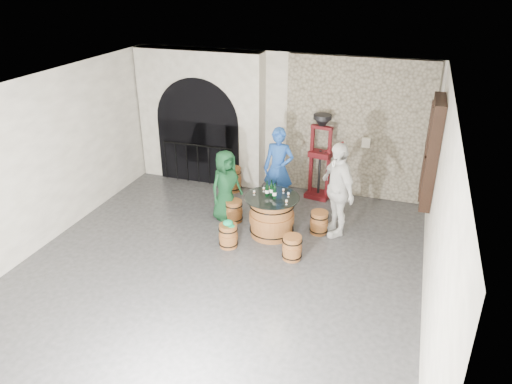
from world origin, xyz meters
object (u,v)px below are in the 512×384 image
(barrel_stool_far, at_px, (276,203))
(wine_bottle_right, at_px, (271,189))
(barrel_stool_near_left, at_px, (228,236))
(person_white, at_px, (337,189))
(wine_bottle_left, at_px, (267,190))
(wine_bottle_center, at_px, (274,192))
(person_blue, at_px, (278,169))
(corking_press, at_px, (321,151))
(person_green, at_px, (226,186))
(barrel_stool_left, at_px, (234,211))
(barrel_stool_right, at_px, (319,222))
(barrel_table, at_px, (272,216))
(side_barrel, at_px, (232,179))
(barrel_stool_near_right, at_px, (292,248))

(barrel_stool_far, distance_m, wine_bottle_right, 1.15)
(barrel_stool_near_left, bearing_deg, person_white, 32.78)
(wine_bottle_left, distance_m, wine_bottle_center, 0.18)
(barrel_stool_far, bearing_deg, barrel_stool_near_left, -106.34)
(barrel_stool_far, relative_size, person_blue, 0.26)
(wine_bottle_left, bearing_deg, corking_press, 72.37)
(person_green, bearing_deg, wine_bottle_center, -79.92)
(barrel_stool_left, xyz_separation_m, barrel_stool_right, (1.81, 0.07, 0.00))
(person_blue, xyz_separation_m, corking_press, (0.76, 0.77, 0.24))
(barrel_table, bearing_deg, person_blue, 100.33)
(person_blue, bearing_deg, side_barrel, 160.20)
(barrel_stool_near_right, xyz_separation_m, person_green, (-1.73, 1.09, 0.53))
(barrel_stool_right, distance_m, wine_bottle_right, 1.22)
(barrel_stool_near_right, xyz_separation_m, person_blue, (-0.84, 1.98, 0.68))
(barrel_stool_left, xyz_separation_m, barrel_stool_near_left, (0.26, -1.00, 0.00))
(barrel_stool_right, height_order, corking_press, corking_press)
(barrel_stool_right, distance_m, person_blue, 1.58)
(person_white, bearing_deg, barrel_stool_far, -146.34)
(person_white, relative_size, wine_bottle_left, 5.93)
(barrel_stool_near_left, relative_size, person_white, 0.24)
(wine_bottle_center, bearing_deg, wine_bottle_left, 161.53)
(barrel_stool_near_left, distance_m, wine_bottle_right, 1.23)
(wine_bottle_center, xyz_separation_m, wine_bottle_right, (-0.10, 0.12, 0.00))
(barrel_stool_near_right, bearing_deg, wine_bottle_left, 133.92)
(barrel_stool_right, xyz_separation_m, wine_bottle_right, (-0.92, -0.29, 0.73))
(barrel_stool_near_left, height_order, person_white, person_white)
(person_white, xyz_separation_m, side_barrel, (-2.68, 1.23, -0.67))
(wine_bottle_right, bearing_deg, barrel_stool_left, 165.80)
(wine_bottle_right, bearing_deg, corking_press, 73.78)
(barrel_stool_left, xyz_separation_m, wine_bottle_right, (0.88, -0.22, 0.73))
(person_green, distance_m, person_blue, 1.26)
(barrel_stool_far, height_order, barrel_stool_right, same)
(person_white, xyz_separation_m, corking_press, (-0.65, 1.53, 0.19))
(barrel_stool_near_right, relative_size, wine_bottle_left, 1.45)
(barrel_table, relative_size, person_blue, 0.59)
(barrel_stool_near_left, relative_size, wine_bottle_left, 1.45)
(barrel_stool_left, xyz_separation_m, wine_bottle_left, (0.81, -0.28, 0.73))
(wine_bottle_right, height_order, side_barrel, wine_bottle_right)
(corking_press, bearing_deg, side_barrel, -161.41)
(side_barrel, bearing_deg, person_blue, -20.35)
(barrel_stool_near_right, bearing_deg, barrel_stool_right, 75.95)
(barrel_stool_near_left, distance_m, corking_press, 3.11)
(barrel_stool_far, distance_m, wine_bottle_left, 1.19)
(person_green, height_order, wine_bottle_left, person_green)
(barrel_stool_left, bearing_deg, person_white, 5.16)
(barrel_stool_right, height_order, person_blue, person_blue)
(barrel_stool_far, height_order, corking_press, corking_press)
(barrel_stool_near_left, distance_m, side_barrel, 2.56)
(person_blue, relative_size, person_white, 0.95)
(wine_bottle_center, bearing_deg, wine_bottle_right, 129.38)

